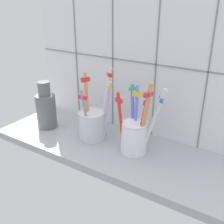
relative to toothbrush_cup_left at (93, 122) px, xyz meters
The scene contains 5 objects.
counter_slab 8.48cm from the toothbrush_cup_left, ahead, with size 64.00×22.00×2.00cm, color #9EA3A8.
tile_wall_back 20.34cm from the toothbrush_cup_left, 61.28° to the left, with size 64.00×2.20×45.00cm.
toothbrush_cup_left is the anchor object (origin of this frame).
toothbrush_cup_right 12.77cm from the toothbrush_cup_left, ahead, with size 10.52×8.44×18.94cm.
ceramic_vase 15.45cm from the toothbrush_cup_left, behind, with size 5.61×5.61×13.76cm.
Camera 1 is at (32.97, -51.16, 38.34)cm, focal length 43.55 mm.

